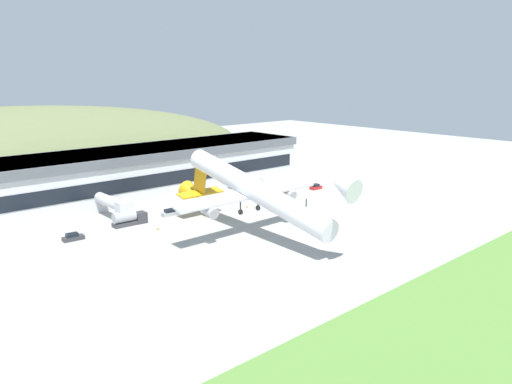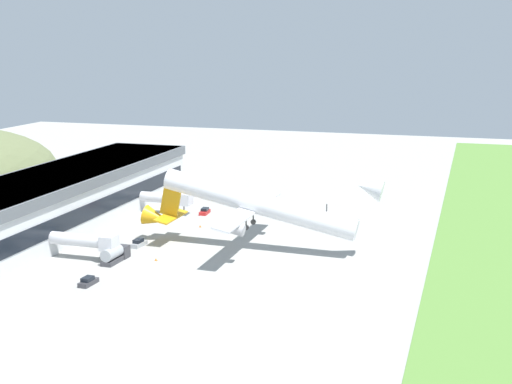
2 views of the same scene
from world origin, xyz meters
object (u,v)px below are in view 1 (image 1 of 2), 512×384
object	(u,v)px
jetway_1	(246,179)
traffic_cone_0	(158,229)
service_car_0	(273,195)
fuel_truck	(129,218)
service_car_2	(316,187)
service_car_3	(73,237)
service_car_1	(170,213)
terminal_building	(151,167)
traffic_cone_1	(247,206)
cargo_airplane	(252,191)
jetway_0	(114,203)

from	to	relation	value
jetway_1	traffic_cone_0	distance (m)	39.55
jetway_1	service_car_0	world-z (taller)	jetway_1
jetway_1	fuel_truck	size ratio (longest dim) A/B	1.72
jetway_1	service_car_2	xyz separation A→B (m)	(18.53, -10.30, -3.34)
jetway_1	fuel_truck	bearing A→B (deg)	-171.27
jetway_1	service_car_3	world-z (taller)	jetway_1
service_car_1	service_car_2	bearing A→B (deg)	-5.40
fuel_truck	service_car_2	bearing A→B (deg)	-4.07
traffic_cone_0	fuel_truck	bearing A→B (deg)	111.84
service_car_1	fuel_truck	world-z (taller)	fuel_truck
terminal_building	service_car_0	size ratio (longest dim) A/B	21.61
service_car_1	fuel_truck	size ratio (longest dim) A/B	0.57
service_car_1	traffic_cone_1	world-z (taller)	service_car_1
cargo_airplane	jetway_0	bearing A→B (deg)	119.78
traffic_cone_0	service_car_0	bearing A→B (deg)	7.03
service_car_3	service_car_1	bearing A→B (deg)	5.26
service_car_0	fuel_truck	xyz separation A→B (m)	(-42.33, 2.58, 0.92)
service_car_3	cargo_airplane	bearing A→B (deg)	-35.94
traffic_cone_0	traffic_cone_1	xyz separation A→B (m)	(26.79, 1.16, 0.00)
fuel_truck	traffic_cone_1	size ratio (longest dim) A/B	13.69
jetway_1	cargo_airplane	size ratio (longest dim) A/B	0.26
jetway_1	traffic_cone_1	bearing A→B (deg)	-129.35
service_car_2	traffic_cone_1	xyz separation A→B (m)	(-28.70, -2.11, -0.37)
jetway_0	service_car_0	size ratio (longest dim) A/B	3.22
terminal_building	cargo_airplane	distance (m)	48.25
traffic_cone_1	service_car_3	bearing A→B (deg)	174.35
jetway_1	service_car_0	bearing A→B (deg)	-74.68
service_car_0	traffic_cone_1	bearing A→B (deg)	-163.61
terminal_building	service_car_2	xyz separation A→B (m)	(38.59, -28.46, -6.76)
terminal_building	traffic_cone_1	distance (m)	32.91
traffic_cone_1	traffic_cone_0	bearing A→B (deg)	-177.53
jetway_0	fuel_truck	distance (m)	6.30
jetway_0	service_car_3	size ratio (longest dim) A/B	3.31
jetway_1	cargo_airplane	bearing A→B (deg)	-128.32
cargo_airplane	service_car_0	bearing A→B (deg)	39.16
cargo_airplane	traffic_cone_0	xyz separation A→B (m)	(-13.34, 16.34, -9.29)
service_car_0	traffic_cone_0	xyz separation A→B (m)	(-39.35, -4.85, -0.34)
service_car_3	traffic_cone_0	size ratio (longest dim) A/B	7.49
service_car_2	traffic_cone_0	distance (m)	55.59
service_car_1	service_car_3	xyz separation A→B (m)	(-24.81, -2.28, -0.05)
jetway_1	service_car_3	bearing A→B (deg)	-171.42
jetway_0	traffic_cone_0	xyz separation A→B (m)	(3.57, -13.20, -3.71)
cargo_airplane	fuel_truck	size ratio (longest dim) A/B	6.54
service_car_0	fuel_truck	world-z (taller)	fuel_truck
service_car_1	service_car_2	size ratio (longest dim) A/B	1.23
service_car_1	jetway_0	bearing A→B (deg)	154.91
cargo_airplane	traffic_cone_1	size ratio (longest dim) A/B	89.54
service_car_0	traffic_cone_0	size ratio (longest dim) A/B	7.67
service_car_3	terminal_building	bearing A→B (deg)	37.99
terminal_building	service_car_2	distance (m)	48.43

